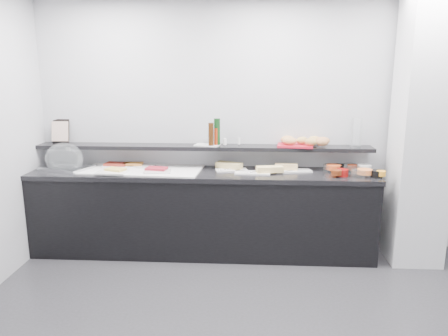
# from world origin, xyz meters

# --- Properties ---
(back_wall) EXTENTS (5.00, 0.02, 2.70)m
(back_wall) POSITION_xyz_m (0.00, 2.00, 1.35)
(back_wall) COLOR #B2B4B9
(back_wall) RESTS_ON ground
(column) EXTENTS (0.50, 0.50, 2.70)m
(column) POSITION_xyz_m (1.50, 1.65, 1.35)
(column) COLOR silver
(column) RESTS_ON ground
(buffet_cabinet) EXTENTS (3.60, 0.60, 0.85)m
(buffet_cabinet) POSITION_xyz_m (-0.70, 1.70, 0.42)
(buffet_cabinet) COLOR black
(buffet_cabinet) RESTS_ON ground
(counter_top) EXTENTS (3.62, 0.62, 0.05)m
(counter_top) POSITION_xyz_m (-0.70, 1.70, 0.88)
(counter_top) COLOR black
(counter_top) RESTS_ON buffet_cabinet
(wall_shelf) EXTENTS (3.60, 0.25, 0.04)m
(wall_shelf) POSITION_xyz_m (-0.70, 1.88, 1.13)
(wall_shelf) COLOR black
(wall_shelf) RESTS_ON back_wall
(cloche_base) EXTENTS (0.60, 0.50, 0.04)m
(cloche_base) POSITION_xyz_m (-2.16, 1.71, 0.92)
(cloche_base) COLOR #B3B6BA
(cloche_base) RESTS_ON counter_top
(cloche_dome) EXTENTS (0.43, 0.31, 0.34)m
(cloche_dome) POSITION_xyz_m (-2.16, 1.68, 1.03)
(cloche_dome) COLOR white
(cloche_dome) RESTS_ON cloche_base
(linen_runner) EXTENTS (1.28, 0.67, 0.01)m
(linen_runner) POSITION_xyz_m (-1.34, 1.73, 0.91)
(linen_runner) COLOR white
(linen_runner) RESTS_ON counter_top
(platter_meat_a) EXTENTS (0.37, 0.28, 0.01)m
(platter_meat_a) POSITION_xyz_m (-1.63, 1.83, 0.92)
(platter_meat_a) COLOR white
(platter_meat_a) RESTS_ON linen_runner
(food_meat_a) EXTENTS (0.26, 0.18, 0.02)m
(food_meat_a) POSITION_xyz_m (-1.65, 1.83, 0.94)
(food_meat_a) COLOR maroon
(food_meat_a) RESTS_ON platter_meat_a
(platter_salmon) EXTENTS (0.33, 0.26, 0.01)m
(platter_salmon) POSITION_xyz_m (-1.40, 1.85, 0.92)
(platter_salmon) COLOR silver
(platter_salmon) RESTS_ON linen_runner
(food_salmon) EXTENTS (0.21, 0.14, 0.02)m
(food_salmon) POSITION_xyz_m (-1.47, 1.85, 0.94)
(food_salmon) COLOR orange
(food_salmon) RESTS_ON platter_salmon
(platter_cheese) EXTENTS (0.31, 0.21, 0.01)m
(platter_cheese) POSITION_xyz_m (-1.60, 1.53, 0.92)
(platter_cheese) COLOR white
(platter_cheese) RESTS_ON linen_runner
(food_cheese) EXTENTS (0.23, 0.19, 0.02)m
(food_cheese) POSITION_xyz_m (-1.58, 1.58, 0.94)
(food_cheese) COLOR #DEBF56
(food_cheese) RESTS_ON platter_cheese
(platter_meat_b) EXTENTS (0.29, 0.21, 0.01)m
(platter_meat_b) POSITION_xyz_m (-1.15, 1.59, 0.92)
(platter_meat_b) COLOR silver
(platter_meat_b) RESTS_ON linen_runner
(food_meat_b) EXTENTS (0.23, 0.17, 0.02)m
(food_meat_b) POSITION_xyz_m (-1.17, 1.64, 0.94)
(food_meat_b) COLOR maroon
(food_meat_b) RESTS_ON platter_meat_b
(sandwich_plate_left) EXTENTS (0.35, 0.21, 0.01)m
(sandwich_plate_left) POSITION_xyz_m (-0.39, 1.76, 0.91)
(sandwich_plate_left) COLOR white
(sandwich_plate_left) RESTS_ON counter_top
(sandwich_food_left) EXTENTS (0.30, 0.21, 0.06)m
(sandwich_food_left) POSITION_xyz_m (-0.42, 1.83, 0.94)
(sandwich_food_left) COLOR tan
(sandwich_food_left) RESTS_ON sandwich_plate_left
(tongs_left) EXTENTS (0.14, 0.09, 0.01)m
(tongs_left) POSITION_xyz_m (-0.45, 1.73, 0.92)
(tongs_left) COLOR silver
(tongs_left) RESTS_ON sandwich_plate_left
(sandwich_plate_mid) EXTENTS (0.37, 0.17, 0.01)m
(sandwich_plate_mid) POSITION_xyz_m (-0.17, 1.65, 0.91)
(sandwich_plate_mid) COLOR white
(sandwich_plate_mid) RESTS_ON counter_top
(sandwich_food_mid) EXTENTS (0.29, 0.16, 0.06)m
(sandwich_food_mid) POSITION_xyz_m (0.01, 1.66, 0.94)
(sandwich_food_mid) COLOR #E8C97A
(sandwich_food_mid) RESTS_ON sandwich_plate_mid
(tongs_mid) EXTENTS (0.14, 0.09, 0.01)m
(tongs_mid) POSITION_xyz_m (-0.14, 1.65, 0.92)
(tongs_mid) COLOR #ACAEB3
(tongs_mid) RESTS_ON sandwich_plate_mid
(sandwich_plate_right) EXTENTS (0.41, 0.23, 0.01)m
(sandwich_plate_right) POSITION_xyz_m (0.25, 1.77, 0.91)
(sandwich_plate_right) COLOR white
(sandwich_plate_right) RESTS_ON counter_top
(sandwich_food_right) EXTENTS (0.24, 0.10, 0.06)m
(sandwich_food_right) POSITION_xyz_m (0.19, 1.79, 0.94)
(sandwich_food_right) COLOR tan
(sandwich_food_right) RESTS_ON sandwich_plate_right
(tongs_right) EXTENTS (0.14, 0.09, 0.01)m
(tongs_right) POSITION_xyz_m (0.19, 1.69, 0.92)
(tongs_right) COLOR #B4B7BB
(tongs_right) RESTS_ON sandwich_plate_right
(bowl_glass_fruit) EXTENTS (0.19, 0.19, 0.07)m
(bowl_glass_fruit) POSITION_xyz_m (0.65, 1.80, 0.94)
(bowl_glass_fruit) COLOR white
(bowl_glass_fruit) RESTS_ON counter_top
(fill_glass_fruit) EXTENTS (0.18, 0.18, 0.05)m
(fill_glass_fruit) POSITION_xyz_m (0.69, 1.79, 0.95)
(fill_glass_fruit) COLOR #DF511E
(fill_glass_fruit) RESTS_ON bowl_glass_fruit
(bowl_black_jam) EXTENTS (0.20, 0.20, 0.07)m
(bowl_black_jam) POSITION_xyz_m (0.72, 1.81, 0.94)
(bowl_black_jam) COLOR black
(bowl_black_jam) RESTS_ON counter_top
(fill_black_jam) EXTENTS (0.12, 0.12, 0.05)m
(fill_black_jam) POSITION_xyz_m (0.88, 1.80, 0.95)
(fill_black_jam) COLOR #5E1F0D
(fill_black_jam) RESTS_ON bowl_black_jam
(bowl_glass_cream) EXTENTS (0.27, 0.27, 0.07)m
(bowl_glass_cream) POSITION_xyz_m (0.86, 1.82, 0.94)
(bowl_glass_cream) COLOR white
(bowl_glass_cream) RESTS_ON counter_top
(fill_glass_cream) EXTENTS (0.17, 0.17, 0.05)m
(fill_glass_cream) POSITION_xyz_m (1.01, 1.81, 0.95)
(fill_glass_cream) COLOR white
(fill_glass_cream) RESTS_ON bowl_glass_cream
(bowl_red_jam) EXTENTS (0.14, 0.14, 0.07)m
(bowl_red_jam) POSITION_xyz_m (0.73, 1.60, 0.94)
(bowl_red_jam) COLOR maroon
(bowl_red_jam) RESTS_ON counter_top
(fill_red_jam) EXTENTS (0.13, 0.13, 0.05)m
(fill_red_jam) POSITION_xyz_m (0.67, 1.55, 0.95)
(fill_red_jam) COLOR #59210C
(fill_red_jam) RESTS_ON bowl_red_jam
(bowl_glass_salmon) EXTENTS (0.16, 0.16, 0.07)m
(bowl_glass_salmon) POSITION_xyz_m (0.89, 1.57, 0.94)
(bowl_glass_salmon) COLOR white
(bowl_glass_salmon) RESTS_ON counter_top
(fill_glass_salmon) EXTENTS (0.20, 0.20, 0.05)m
(fill_glass_salmon) POSITION_xyz_m (0.96, 1.60, 0.95)
(fill_glass_salmon) COLOR orange
(fill_glass_salmon) RESTS_ON bowl_glass_salmon
(bowl_black_fruit) EXTENTS (0.15, 0.15, 0.07)m
(bowl_black_fruit) POSITION_xyz_m (1.07, 1.57, 0.94)
(bowl_black_fruit) COLOR black
(bowl_black_fruit) RESTS_ON counter_top
(fill_black_fruit) EXTENTS (0.10, 0.10, 0.05)m
(fill_black_fruit) POSITION_xyz_m (1.10, 1.54, 0.95)
(fill_black_fruit) COLOR #F8A021
(fill_black_fruit) RESTS_ON bowl_black_fruit
(framed_print) EXTENTS (0.19, 0.08, 0.26)m
(framed_print) POSITION_xyz_m (-2.30, 1.98, 1.28)
(framed_print) COLOR black
(framed_print) RESTS_ON wall_shelf
(print_art) EXTENTS (0.19, 0.06, 0.22)m
(print_art) POSITION_xyz_m (-2.30, 1.94, 1.28)
(print_art) COLOR #CFA295
(print_art) RESTS_ON framed_print
(condiment_tray) EXTENTS (0.29, 0.22, 0.01)m
(condiment_tray) POSITION_xyz_m (-0.66, 1.86, 1.16)
(condiment_tray) COLOR white
(condiment_tray) RESTS_ON wall_shelf
(bottle_green_a) EXTENTS (0.07, 0.07, 0.26)m
(bottle_green_a) POSITION_xyz_m (-0.56, 1.89, 1.29)
(bottle_green_a) COLOR black
(bottle_green_a) RESTS_ON condiment_tray
(bottle_brown) EXTENTS (0.07, 0.07, 0.24)m
(bottle_brown) POSITION_xyz_m (-0.61, 1.81, 1.28)
(bottle_brown) COLOR #391D0A
(bottle_brown) RESTS_ON condiment_tray
(bottle_green_b) EXTENTS (0.07, 0.07, 0.28)m
(bottle_green_b) POSITION_xyz_m (-0.55, 1.87, 1.30)
(bottle_green_b) COLOR #0F3713
(bottle_green_b) RESTS_ON condiment_tray
(bottle_hot) EXTENTS (0.05, 0.05, 0.18)m
(bottle_hot) POSITION_xyz_m (-0.56, 1.85, 1.25)
(bottle_hot) COLOR #9F280B
(bottle_hot) RESTS_ON condiment_tray
(shaker_salt) EXTENTS (0.03, 0.03, 0.07)m
(shaker_salt) POSITION_xyz_m (-0.32, 1.90, 1.20)
(shaker_salt) COLOR white
(shaker_salt) RESTS_ON condiment_tray
(shaker_pepper) EXTENTS (0.04, 0.04, 0.07)m
(shaker_pepper) POSITION_xyz_m (-0.46, 1.85, 1.20)
(shaker_pepper) COLOR white
(shaker_pepper) RESTS_ON condiment_tray
(bread_tray) EXTENTS (0.39, 0.30, 0.02)m
(bread_tray) POSITION_xyz_m (0.28, 1.87, 1.16)
(bread_tray) COLOR #B61328
(bread_tray) RESTS_ON wall_shelf
(bread_roll_nw) EXTENTS (0.16, 0.12, 0.08)m
(bread_roll_nw) POSITION_xyz_m (0.20, 1.96, 1.21)
(bread_roll_nw) COLOR tan
(bread_roll_nw) RESTS_ON bread_tray
(bread_roll_n) EXTENTS (0.14, 0.11, 0.08)m
(bread_roll_n) POSITION_xyz_m (0.50, 1.95, 1.21)
(bread_roll_n) COLOR #C8834C
(bread_roll_n) RESTS_ON bread_tray
(bread_roll_ne) EXTENTS (0.14, 0.12, 0.08)m
(bread_roll_ne) POSITION_xyz_m (0.49, 1.94, 1.21)
(bread_roll_ne) COLOR tan
(bread_roll_ne) RESTS_ON bread_tray
(bread_roll_sw) EXTENTS (0.16, 0.10, 0.08)m
(bread_roll_sw) POSITION_xyz_m (0.22, 1.85, 1.21)
(bread_roll_sw) COLOR #C5874B
(bread_roll_sw) RESTS_ON bread_tray
(bread_roll_s) EXTENTS (0.14, 0.11, 0.08)m
(bread_roll_s) POSITION_xyz_m (0.44, 1.80, 1.21)
(bread_roll_s) COLOR #AF8142
(bread_roll_s) RESTS_ON bread_tray
(bread_roll_se) EXTENTS (0.16, 0.14, 0.08)m
(bread_roll_se) POSITION_xyz_m (0.56, 1.80, 1.21)
(bread_roll_se) COLOR #AF7143
(bread_roll_se) RESTS_ON bread_tray
(bread_roll_midw) EXTENTS (0.15, 0.12, 0.08)m
(bread_roll_midw) POSITION_xyz_m (0.36, 1.90, 1.21)
(bread_roll_midw) COLOR #BA8F47
(bread_roll_midw) RESTS_ON bread_tray
(bread_roll_mide) EXTENTS (0.15, 0.11, 0.08)m
(bread_roll_mide) POSITION_xyz_m (0.58, 1.89, 1.21)
(bread_roll_mide) COLOR #C27B4A
(bread_roll_mide) RESTS_ON bread_tray
(carafe) EXTENTS (0.13, 0.13, 0.30)m
(carafe) POSITION_xyz_m (0.92, 1.88, 1.30)
(carafe) COLOR white
(carafe) RESTS_ON wall_shelf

